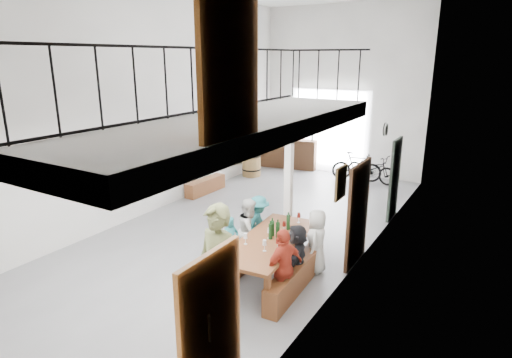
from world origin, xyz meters
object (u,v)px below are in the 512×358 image
Objects in this scene: tasting_table at (271,244)px; side_bench at (205,186)px; bicycle_near at (371,168)px; bench_inner at (238,261)px; host_standing at (218,272)px; serving_counter at (289,153)px; oak_barrel at (251,162)px.

side_bench is (-4.13, 3.48, -0.50)m from tasting_table.
bench_inner is at bearing -170.74° from bicycle_near.
host_standing is at bearing -165.12° from bicycle_near.
tasting_table is at bearing 2.35° from bench_inner.
bench_inner is 0.99× the size of serving_counter.
host_standing reaches higher than tasting_table.
oak_barrel is (-3.95, 5.76, -0.24)m from tasting_table.
tasting_table reaches higher than side_bench.
serving_counter reaches higher than side_bench.
host_standing is 8.87m from bicycle_near.
bench_inner reaches higher than side_bench.
bench_inner is at bearing -79.60° from serving_counter.
oak_barrel reaches higher than bicycle_near.
oak_barrel is at bearing 122.40° from bicycle_near.
tasting_table is at bearing -55.57° from oak_barrel.
oak_barrel is 0.47× the size of host_standing.
bicycle_near is at bearing -15.29° from serving_counter.
tasting_table is at bearing -75.13° from serving_counter.
bench_inner is 4.95m from side_bench.
bicycle_near is at bearing 99.75° from host_standing.
serving_counter reaches higher than bench_inner.
tasting_table is 1.67× the size of side_bench.
oak_barrel is 0.55× the size of bicycle_near.
serving_counter is 1.00× the size of host_standing.
serving_counter reaches higher than tasting_table.
bicycle_near is at bearing 20.28° from oak_barrel.
bench_inner is 1.31× the size of side_bench.
host_standing is at bearing -61.48° from oak_barrel.
tasting_table is 8.15m from serving_counter.
serving_counter is 1.17× the size of bicycle_near.
host_standing reaches higher than oak_barrel.
oak_barrel is at bearing 119.35° from tasting_table.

